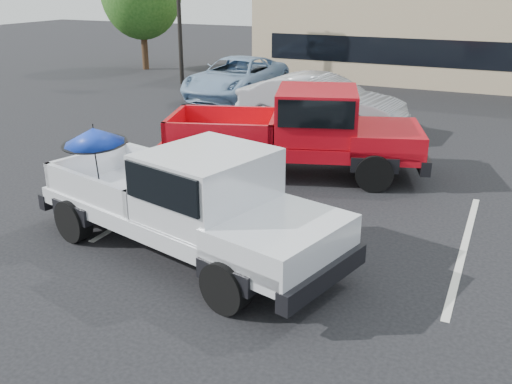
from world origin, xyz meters
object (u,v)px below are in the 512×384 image
Objects in this scene: silver_sedan at (321,103)px; blue_suv at (236,78)px; silver_pickup at (196,198)px; red_pickup at (308,128)px.

blue_suv is at bearing 55.99° from silver_sedan.
silver_sedan is 5.86m from blue_suv.
silver_sedan is at bearing 110.49° from silver_pickup.
red_pickup is at bearing 102.94° from silver_pickup.
red_pickup is 9.56m from blue_suv.
red_pickup reaches higher than silver_sedan.
silver_pickup is at bearing -170.70° from silver_sedan.
red_pickup is 4.24m from silver_sedan.
blue_suv is at bearing 128.63° from silver_pickup.
silver_pickup reaches higher than red_pickup.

